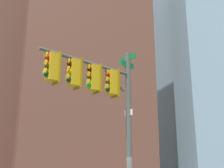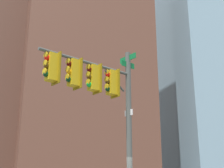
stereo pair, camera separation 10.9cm
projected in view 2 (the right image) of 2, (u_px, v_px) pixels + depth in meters
name	position (u px, v px, depth m)	size (l,w,h in m)	color
signal_pole_assembly	(100.00, 94.00, 12.48)	(2.06, 4.29, 6.93)	#4C514C
building_brick_nearside	(8.00, 75.00, 59.00)	(18.99, 21.11, 41.44)	brown
building_brick_midblock	(79.00, 61.00, 57.54)	(22.15, 19.38, 45.30)	brown
building_glass_tower	(218.00, 57.00, 73.40)	(25.20, 30.71, 58.64)	#8CB2C6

